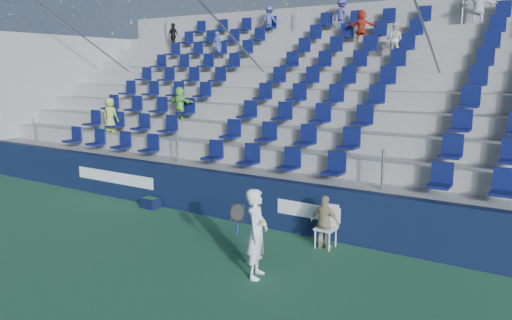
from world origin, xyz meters
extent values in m
plane|color=#2A6340|center=(0.00, 0.00, 0.00)|extent=(70.00, 70.00, 0.00)
cube|color=#0E1836|center=(0.00, 3.15, 0.60)|extent=(24.00, 0.30, 1.20)
cube|color=white|center=(-5.00, 2.99, 0.62)|extent=(3.20, 0.02, 0.34)
cube|color=white|center=(1.50, 2.99, 0.62)|extent=(1.60, 0.02, 0.34)
cube|color=#9D9C98|center=(0.00, 3.72, 0.60)|extent=(24.00, 0.85, 1.20)
cube|color=#9D9C98|center=(0.00, 4.57, 0.85)|extent=(24.00, 0.85, 1.70)
cube|color=#9D9C98|center=(0.00, 5.42, 1.10)|extent=(24.00, 0.85, 2.20)
cube|color=#9D9C98|center=(0.00, 6.28, 1.35)|extent=(24.00, 0.85, 2.70)
cube|color=#9D9C98|center=(0.00, 7.12, 1.60)|extent=(24.00, 0.85, 3.20)
cube|color=#9D9C98|center=(0.00, 7.97, 1.85)|extent=(24.00, 0.85, 3.70)
cube|color=#9D9C98|center=(0.00, 8.82, 2.10)|extent=(24.00, 0.85, 4.20)
cube|color=#9D9C98|center=(0.00, 9.68, 2.35)|extent=(24.00, 0.85, 4.70)
cube|color=#9D9C98|center=(0.00, 10.52, 2.60)|extent=(24.00, 0.85, 5.20)
cube|color=#9D9C98|center=(0.00, 11.20, 3.10)|extent=(24.00, 0.50, 6.20)
cube|color=#9D9C98|center=(-11.85, 7.12, 2.60)|extent=(0.30, 7.65, 5.20)
cube|color=#0B1345|center=(0.00, 3.72, 1.55)|extent=(16.05, 0.50, 0.70)
cube|color=#0B1345|center=(0.00, 4.57, 2.05)|extent=(16.05, 0.50, 0.70)
cube|color=#0B1345|center=(0.00, 5.42, 2.55)|extent=(16.05, 0.50, 0.70)
cube|color=#0B1345|center=(0.00, 6.28, 3.05)|extent=(16.05, 0.50, 0.70)
cube|color=#0B1345|center=(0.00, 7.12, 3.55)|extent=(16.05, 0.50, 0.70)
cube|color=#0B1345|center=(0.00, 7.97, 4.05)|extent=(16.05, 0.50, 0.70)
cube|color=#0B1345|center=(0.00, 8.82, 4.55)|extent=(16.05, 0.50, 0.70)
cube|color=#0B1345|center=(0.00, 9.68, 5.05)|extent=(16.05, 0.50, 0.70)
cube|color=#0B1345|center=(0.00, 10.52, 5.55)|extent=(16.05, 0.50, 0.70)
cylinder|color=gray|center=(-3.00, 7.12, 4.35)|extent=(0.06, 7.68, 4.55)
cylinder|color=gray|center=(3.00, 7.12, 4.35)|extent=(0.06, 7.68, 4.55)
cylinder|color=gray|center=(-9.80, 7.12, 4.35)|extent=(0.06, 7.68, 4.55)
imported|color=#404C8E|center=(-5.48, 8.77, 4.72)|extent=(0.39, 0.26, 1.04)
imported|color=beige|center=(1.44, 8.77, 4.72)|extent=(0.52, 0.41, 1.03)
imported|color=white|center=(3.51, 10.47, 5.79)|extent=(1.13, 0.54, 1.17)
imported|color=red|center=(0.01, 9.62, 5.24)|extent=(1.03, 0.44, 1.08)
imported|color=black|center=(-8.51, 9.62, 5.23)|extent=(0.66, 0.36, 1.07)
imported|color=#A4C64F|center=(-6.83, 4.52, 2.28)|extent=(0.63, 0.47, 1.17)
imported|color=#434E95|center=(-4.19, 10.47, 5.73)|extent=(0.73, 0.48, 1.06)
imported|color=#7CD254|center=(-4.43, 5.38, 2.73)|extent=(1.01, 0.40, 1.06)
imported|color=#41408D|center=(-1.11, 10.47, 5.75)|extent=(0.79, 0.57, 1.10)
imported|color=white|center=(1.75, 0.45, 0.84)|extent=(0.58, 0.71, 1.68)
cylinder|color=navy|center=(1.50, 0.20, 0.96)|extent=(0.03, 0.03, 0.28)
torus|color=black|center=(1.50, 0.20, 1.26)|extent=(0.30, 0.17, 0.28)
plane|color=#262626|center=(1.50, 0.20, 1.26)|extent=(0.30, 0.16, 0.29)
sphere|color=#C6E535|center=(2.00, 0.25, 1.12)|extent=(0.07, 0.07, 0.07)
sphere|color=#C6E535|center=(2.00, 0.31, 1.15)|extent=(0.07, 0.07, 0.07)
cube|color=white|center=(2.16, 2.55, 0.43)|extent=(0.41, 0.41, 0.04)
cube|color=white|center=(2.16, 2.75, 0.68)|extent=(0.41, 0.04, 0.51)
cylinder|color=white|center=(1.99, 2.38, 0.20)|extent=(0.03, 0.03, 0.41)
cylinder|color=white|center=(2.33, 2.38, 0.20)|extent=(0.03, 0.03, 0.41)
cylinder|color=white|center=(1.99, 2.72, 0.20)|extent=(0.03, 0.03, 0.41)
cylinder|color=white|center=(2.33, 2.72, 0.20)|extent=(0.03, 0.03, 0.41)
imported|color=tan|center=(2.16, 2.50, 0.59)|extent=(0.71, 0.34, 1.17)
cube|color=black|center=(-3.28, 2.75, 0.14)|extent=(0.54, 0.37, 0.28)
cube|color=#1E662D|center=(-3.28, 2.75, 0.21)|extent=(0.44, 0.27, 0.17)
camera|label=1|loc=(6.53, -6.89, 3.81)|focal=35.00mm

